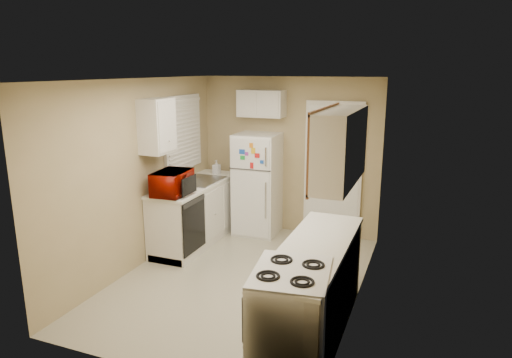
% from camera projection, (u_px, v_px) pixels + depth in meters
% --- Properties ---
extents(floor, '(3.80, 3.80, 0.00)m').
position_uv_depth(floor, '(241.00, 279.00, 5.61)').
color(floor, beige).
rests_on(floor, ground).
extents(ceiling, '(3.80, 3.80, 0.00)m').
position_uv_depth(ceiling, '(240.00, 79.00, 5.04)').
color(ceiling, white).
rests_on(ceiling, floor).
extents(wall_left, '(3.80, 3.80, 0.00)m').
position_uv_depth(wall_left, '(140.00, 174.00, 5.82)').
color(wall_left, tan).
rests_on(wall_left, floor).
extents(wall_right, '(3.80, 3.80, 0.00)m').
position_uv_depth(wall_right, '(362.00, 196.00, 4.82)').
color(wall_right, tan).
rests_on(wall_right, floor).
extents(wall_back, '(2.80, 2.80, 0.00)m').
position_uv_depth(wall_back, '(289.00, 156.00, 7.04)').
color(wall_back, tan).
rests_on(wall_back, floor).
extents(wall_front, '(2.80, 2.80, 0.00)m').
position_uv_depth(wall_front, '(145.00, 240.00, 3.60)').
color(wall_front, tan).
rests_on(wall_front, floor).
extents(left_counter, '(0.60, 1.80, 0.90)m').
position_uv_depth(left_counter, '(196.00, 213.00, 6.70)').
color(left_counter, silver).
rests_on(left_counter, floor).
extents(dishwasher, '(0.03, 0.58, 0.72)m').
position_uv_depth(dishwasher, '(194.00, 225.00, 6.05)').
color(dishwasher, black).
rests_on(dishwasher, floor).
extents(sink, '(0.54, 0.74, 0.16)m').
position_uv_depth(sink, '(200.00, 183.00, 6.74)').
color(sink, gray).
rests_on(sink, left_counter).
extents(microwave, '(0.60, 0.37, 0.38)m').
position_uv_depth(microwave, '(172.00, 184.00, 5.96)').
color(microwave, '#8D0C00').
rests_on(microwave, left_counter).
extents(soap_bottle, '(0.11, 0.11, 0.22)m').
position_uv_depth(soap_bottle, '(217.00, 168.00, 7.15)').
color(soap_bottle, white).
rests_on(soap_bottle, left_counter).
extents(window_blinds, '(0.10, 0.98, 1.08)m').
position_uv_depth(window_blinds, '(183.00, 133.00, 6.66)').
color(window_blinds, silver).
rests_on(window_blinds, wall_left).
extents(upper_cabinet_left, '(0.30, 0.45, 0.70)m').
position_uv_depth(upper_cabinet_left, '(157.00, 126.00, 5.82)').
color(upper_cabinet_left, silver).
rests_on(upper_cabinet_left, wall_left).
extents(refrigerator, '(0.66, 0.64, 1.56)m').
position_uv_depth(refrigerator, '(258.00, 184.00, 7.02)').
color(refrigerator, white).
rests_on(refrigerator, floor).
extents(cabinet_over_fridge, '(0.70, 0.30, 0.40)m').
position_uv_depth(cabinet_over_fridge, '(262.00, 104.00, 6.86)').
color(cabinet_over_fridge, silver).
rests_on(cabinet_over_fridge, wall_back).
extents(interior_door, '(0.86, 0.06, 2.08)m').
position_uv_depth(interior_door, '(333.00, 171.00, 6.80)').
color(interior_door, white).
rests_on(interior_door, floor).
extents(right_counter, '(0.60, 2.00, 0.90)m').
position_uv_depth(right_counter, '(313.00, 289.00, 4.39)').
color(right_counter, silver).
rests_on(right_counter, floor).
extents(stove, '(0.71, 0.83, 0.92)m').
position_uv_depth(stove, '(290.00, 321.00, 3.82)').
color(stove, white).
rests_on(stove, floor).
extents(upper_cabinet_right, '(0.30, 1.20, 0.70)m').
position_uv_depth(upper_cabinet_right, '(341.00, 147.00, 4.28)').
color(upper_cabinet_right, silver).
rests_on(upper_cabinet_right, wall_right).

